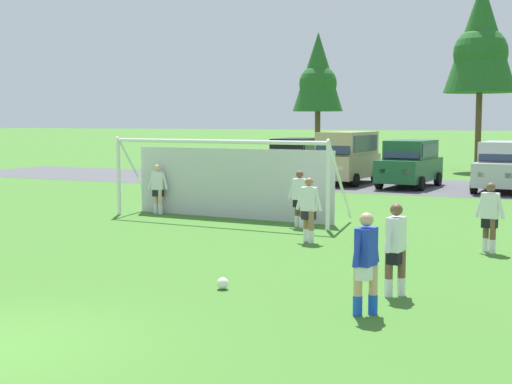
% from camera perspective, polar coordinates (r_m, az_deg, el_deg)
% --- Properties ---
extents(ground_plane, '(400.00, 400.00, 0.00)m').
position_cam_1_polar(ground_plane, '(23.37, 6.45, -1.89)').
color(ground_plane, '#3D7028').
extents(parking_lot_strip, '(52.00, 8.40, 0.01)m').
position_cam_1_polar(parking_lot_strip, '(34.40, 12.60, 0.45)').
color(parking_lot_strip, '#4C4C51').
rests_on(parking_lot_strip, ground).
extents(soccer_ball, '(0.22, 0.22, 0.22)m').
position_cam_1_polar(soccer_ball, '(13.23, -2.65, -7.25)').
color(soccer_ball, white).
rests_on(soccer_ball, ground).
extents(soccer_goal, '(7.49, 2.25, 2.57)m').
position_cam_1_polar(soccer_goal, '(22.44, -2.23, 1.14)').
color(soccer_goal, white).
rests_on(soccer_goal, ground).
extents(player_striker_near, '(0.72, 0.32, 1.64)m').
position_cam_1_polar(player_striker_near, '(17.60, 18.05, -1.93)').
color(player_striker_near, brown).
rests_on(player_striker_near, ground).
extents(player_midfield_center, '(0.74, 0.31, 1.64)m').
position_cam_1_polar(player_midfield_center, '(20.72, 3.48, -0.54)').
color(player_midfield_center, brown).
rests_on(player_midfield_center, ground).
extents(player_defender_far, '(0.74, 0.34, 1.64)m').
position_cam_1_polar(player_defender_far, '(18.19, 4.21, -1.42)').
color(player_defender_far, '#936B4C').
rests_on(player_defender_far, ground).
extents(player_winger_left, '(0.35, 0.72, 1.64)m').
position_cam_1_polar(player_winger_left, '(11.50, 8.71, -5.66)').
color(player_winger_left, tan).
rests_on(player_winger_left, ground).
extents(player_winger_right, '(0.75, 0.33, 1.64)m').
position_cam_1_polar(player_winger_right, '(23.89, -7.78, 0.25)').
color(player_winger_right, beige).
rests_on(player_winger_right, ground).
extents(player_trailing_back, '(0.33, 0.72, 1.64)m').
position_cam_1_polar(player_trailing_back, '(12.82, 11.02, -4.52)').
color(player_trailing_back, brown).
rests_on(player_trailing_back, ground).
extents(parked_car_slot_far_left, '(2.36, 4.71, 2.16)m').
position_cam_1_polar(parked_car_slot_far_left, '(36.57, 3.10, 2.63)').
color(parked_car_slot_far_left, black).
rests_on(parked_car_slot_far_left, ground).
extents(parked_car_slot_left, '(2.31, 4.86, 2.52)m').
position_cam_1_polar(parked_car_slot_left, '(35.14, 7.23, 2.84)').
color(parked_car_slot_left, tan).
rests_on(parked_car_slot_left, ground).
extents(parked_car_slot_center_left, '(2.36, 4.71, 2.16)m').
position_cam_1_polar(parked_car_slot_center_left, '(33.77, 12.12, 2.25)').
color(parked_car_slot_center_left, '#194C2D').
rests_on(parked_car_slot_center_left, ground).
extents(parked_car_slot_center, '(2.25, 4.66, 2.16)m').
position_cam_1_polar(parked_car_slot_center, '(32.77, 19.04, 1.97)').
color(parked_car_slot_center, '#B2B2BC').
rests_on(parked_car_slot_center, ground).
extents(tree_left_edge, '(3.30, 3.30, 8.79)m').
position_cam_1_polar(tree_left_edge, '(47.70, 4.94, 9.25)').
color(tree_left_edge, brown).
rests_on(tree_left_edge, ground).
extents(tree_mid_left, '(4.25, 4.25, 11.33)m').
position_cam_1_polar(tree_mid_left, '(45.51, 17.42, 11.40)').
color(tree_mid_left, brown).
rests_on(tree_mid_left, ground).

